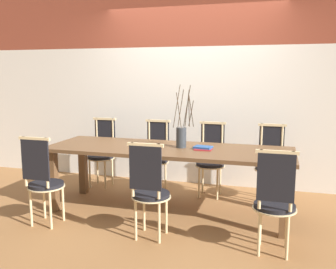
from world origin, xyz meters
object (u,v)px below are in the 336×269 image
dining_table (168,156)px  chair_far_center (211,157)px  vase_centerpiece (181,136)px  chair_near_center (275,200)px  book_stack (203,148)px

dining_table → chair_far_center: (0.36, 0.74, -0.16)m
dining_table → vase_centerpiece: 0.27m
chair_near_center → chair_far_center: same height
vase_centerpiece → book_stack: vase_centerpiece is taller
dining_table → chair_far_center: bearing=63.8°
dining_table → book_stack: book_stack is taller
book_stack → dining_table: bearing=-177.2°
book_stack → chair_far_center: bearing=92.7°
vase_centerpiece → chair_near_center: bearing=-37.4°
dining_table → vase_centerpiece: size_ratio=3.92×
chair_far_center → book_stack: 0.77m
vase_centerpiece → book_stack: size_ratio=3.37×
book_stack → vase_centerpiece: bearing=173.1°
dining_table → chair_far_center: chair_far_center is taller
dining_table → book_stack: (0.40, 0.02, 0.11)m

